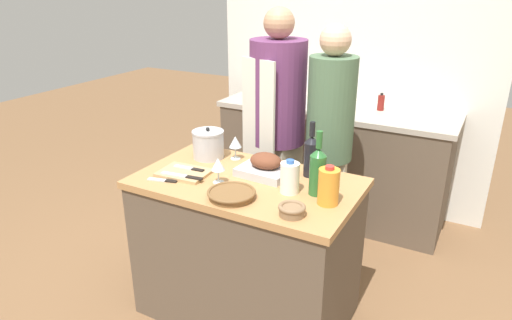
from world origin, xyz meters
The scene contains 22 objects.
ground_plane centered at (0.00, 0.00, 0.00)m, with size 12.00×12.00×0.00m, color brown.
kitchen_island centered at (0.00, 0.00, 0.43)m, with size 1.21×0.71×0.87m.
back_counter centered at (0.00, 1.44, 0.47)m, with size 1.87×0.60×0.93m.
back_wall centered at (0.00, 1.79, 1.27)m, with size 2.37×0.10×2.55m.
roasting_pan centered at (0.05, 0.12, 0.91)m, with size 0.29×0.26×0.12m.
wicker_basket centered at (0.04, -0.22, 0.89)m, with size 0.24×0.24×0.04m.
cutting_board centered at (-0.35, -0.10, 0.88)m, with size 0.28×0.22×0.02m.
stock_pot centered at (-0.37, 0.18, 0.95)m, with size 0.19×0.19×0.19m.
mixing_bowl centered at (0.38, -0.24, 0.90)m, with size 0.13×0.13×0.05m.
juice_jug centered at (0.48, -0.05, 0.96)m, with size 0.10×0.10×0.20m.
milk_jug centered at (0.27, -0.03, 0.95)m, with size 0.10×0.10×0.18m.
wine_bottle_green centered at (0.28, 0.22, 0.99)m, with size 0.08×0.08×0.31m.
wine_bottle_dark centered at (0.40, 0.02, 1.00)m, with size 0.08×0.08×0.34m.
wine_glass_left centered at (-0.12, -0.10, 0.97)m, with size 0.07×0.07×0.14m.
wine_glass_right centered at (-0.21, 0.24, 0.97)m, with size 0.07×0.07×0.14m.
knife_chef centered at (-0.31, -0.16, 0.89)m, with size 0.25×0.06×0.01m.
knife_paring centered at (-0.39, -0.22, 0.87)m, with size 0.17×0.07×0.01m.
knife_bread centered at (-0.34, -0.05, 0.89)m, with size 0.19×0.04×0.01m.
condiment_bottle_tall centered at (-0.44, 1.37, 1.02)m, with size 0.05×0.05×0.20m.
condiment_bottle_short centered at (0.33, 1.53, 0.99)m, with size 0.05×0.05×0.14m.
person_cook_aproned centered at (-0.18, 0.74, 0.95)m, with size 0.39×0.41×1.72m.
person_cook_guest centered at (0.21, 0.71, 0.92)m, with size 0.30×0.30×1.64m.
Camera 1 is at (1.12, -1.96, 1.89)m, focal length 32.00 mm.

